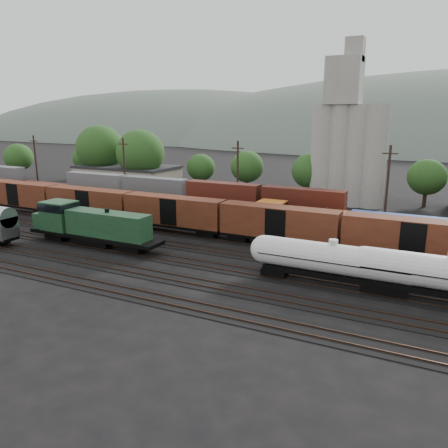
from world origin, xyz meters
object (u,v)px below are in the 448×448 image
at_px(green_locomotive, 87,224).
at_px(grain_silo, 347,143).
at_px(orange_locomotive, 303,220).
at_px(tank_car_a, 332,260).

relative_size(green_locomotive, grain_silo, 0.66).
height_order(orange_locomotive, grain_silo, grain_silo).
bearing_deg(grain_silo, orange_locomotive, -90.48).
relative_size(green_locomotive, tank_car_a, 1.14).
height_order(tank_car_a, grain_silo, grain_silo).
bearing_deg(grain_silo, green_locomotive, -120.10).
relative_size(tank_car_a, orange_locomotive, 0.93).
bearing_deg(orange_locomotive, tank_car_a, -64.42).
xyz_separation_m(green_locomotive, orange_locomotive, (23.55, 15.00, -0.29)).
bearing_deg(green_locomotive, tank_car_a, 0.00).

